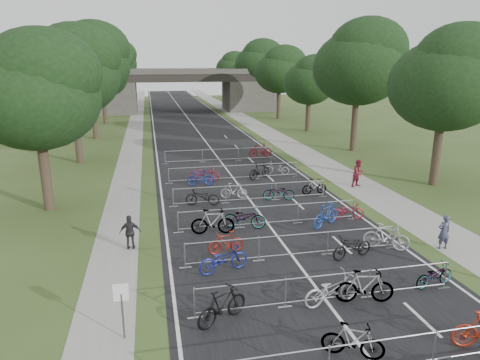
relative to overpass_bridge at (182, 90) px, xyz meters
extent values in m
cube|color=black|center=(0.00, -15.00, -3.53)|extent=(11.00, 140.00, 0.01)
cube|color=gray|center=(8.00, -15.00, -3.53)|extent=(3.00, 140.00, 0.01)
cube|color=gray|center=(-7.50, -15.00, -3.53)|extent=(2.00, 140.00, 0.01)
cube|color=silver|center=(0.00, -15.00, -3.53)|extent=(0.12, 140.00, 0.00)
cube|color=#403E39|center=(-11.50, 0.00, -1.03)|extent=(8.00, 8.00, 5.00)
cube|color=#403E39|center=(11.50, 0.00, -1.03)|extent=(8.00, 8.00, 5.00)
cube|color=black|center=(0.00, 0.00, 2.07)|extent=(30.00, 8.00, 1.20)
cube|color=#403E39|center=(0.00, -3.80, 3.07)|extent=(30.00, 0.40, 0.90)
cube|color=#403E39|center=(0.00, 3.80, 3.07)|extent=(30.00, 0.40, 0.90)
cylinder|color=#4C4C51|center=(-6.80, -62.00, -2.78)|extent=(0.06, 0.06, 1.50)
cube|color=white|center=(-6.80, -62.00, -1.98)|extent=(0.45, 0.04, 0.55)
cylinder|color=#33261C|center=(-11.50, -49.00, -1.43)|extent=(0.56, 0.56, 4.20)
ellipsoid|color=black|center=(-11.50, -49.00, 2.68)|extent=(6.72, 6.72, 5.51)
sphere|color=black|center=(-10.90, -49.50, 4.03)|extent=(5.38, 5.38, 5.38)
sphere|color=black|center=(-12.00, -48.50, 1.84)|extent=(4.37, 4.37, 4.37)
cylinder|color=#33261C|center=(13.00, -49.00, -1.29)|extent=(0.56, 0.56, 4.48)
ellipsoid|color=black|center=(13.00, -49.00, 3.10)|extent=(7.17, 7.17, 5.88)
sphere|color=black|center=(13.60, -49.50, 4.53)|extent=(5.73, 5.73, 5.73)
sphere|color=black|center=(12.50, -48.50, 2.20)|extent=(4.66, 4.66, 4.66)
cylinder|color=#33261C|center=(-11.50, -37.00, -1.17)|extent=(0.56, 0.56, 4.72)
ellipsoid|color=black|center=(-11.50, -37.00, 3.46)|extent=(7.56, 7.56, 6.20)
sphere|color=black|center=(-10.90, -37.50, 4.97)|extent=(6.05, 6.05, 6.05)
sphere|color=black|center=(-12.00, -36.50, 2.51)|extent=(4.91, 4.91, 4.91)
cylinder|color=#33261C|center=(13.00, -37.00, -0.98)|extent=(0.56, 0.56, 5.11)
ellipsoid|color=black|center=(13.00, -37.00, 4.03)|extent=(8.18, 8.18, 6.70)
sphere|color=black|center=(13.60, -37.50, 5.66)|extent=(6.54, 6.54, 6.54)
sphere|color=black|center=(12.50, -36.50, 3.01)|extent=(5.31, 5.31, 5.31)
cylinder|color=#33261C|center=(-11.50, -25.00, -0.91)|extent=(0.56, 0.56, 5.25)
ellipsoid|color=black|center=(-11.50, -25.00, 4.24)|extent=(8.40, 8.40, 6.89)
sphere|color=black|center=(-10.90, -25.50, 5.92)|extent=(6.72, 6.72, 6.72)
sphere|color=black|center=(-12.00, -24.50, 3.19)|extent=(5.46, 5.46, 5.46)
cylinder|color=#33261C|center=(13.00, -25.00, -1.61)|extent=(0.56, 0.56, 3.85)
ellipsoid|color=black|center=(13.00, -25.00, 2.16)|extent=(6.16, 6.16, 5.05)
sphere|color=black|center=(13.60, -25.50, 3.40)|extent=(4.93, 4.93, 4.93)
sphere|color=black|center=(12.50, -24.50, 1.39)|extent=(4.00, 4.00, 4.00)
cylinder|color=#33261C|center=(-11.50, -13.00, -1.43)|extent=(0.56, 0.56, 4.20)
ellipsoid|color=black|center=(-11.50, -13.00, 2.68)|extent=(6.72, 6.72, 5.51)
sphere|color=black|center=(-10.90, -13.50, 4.03)|extent=(5.38, 5.38, 5.38)
sphere|color=black|center=(-12.00, -12.50, 1.84)|extent=(4.37, 4.37, 4.37)
cylinder|color=#33261C|center=(13.00, -13.00, -1.29)|extent=(0.56, 0.56, 4.48)
ellipsoid|color=black|center=(13.00, -13.00, 3.10)|extent=(7.17, 7.17, 5.88)
sphere|color=black|center=(13.60, -13.50, 4.53)|extent=(5.73, 5.73, 5.73)
sphere|color=black|center=(12.50, -12.50, 2.20)|extent=(4.66, 4.66, 4.66)
cylinder|color=#33261C|center=(-11.50, -1.00, -1.17)|extent=(0.56, 0.56, 4.72)
ellipsoid|color=black|center=(-11.50, -1.00, 3.46)|extent=(7.56, 7.56, 6.20)
sphere|color=black|center=(-10.90, -1.50, 4.97)|extent=(6.05, 6.05, 6.05)
sphere|color=black|center=(-12.00, -0.50, 2.51)|extent=(4.91, 4.91, 4.91)
cylinder|color=#33261C|center=(13.00, -1.00, -0.98)|extent=(0.56, 0.56, 5.11)
ellipsoid|color=black|center=(13.00, -1.00, 4.03)|extent=(8.18, 8.18, 6.70)
sphere|color=black|center=(13.60, -1.50, 5.66)|extent=(6.54, 6.54, 6.54)
sphere|color=black|center=(12.50, -0.50, 3.01)|extent=(5.31, 5.31, 5.31)
cylinder|color=#33261C|center=(-11.50, 11.00, -0.91)|extent=(0.56, 0.56, 5.25)
ellipsoid|color=black|center=(-11.50, 11.00, 4.24)|extent=(8.40, 8.40, 6.89)
sphere|color=black|center=(-10.90, 10.50, 5.92)|extent=(6.72, 6.72, 6.72)
sphere|color=black|center=(-12.00, 11.50, 3.19)|extent=(5.46, 5.46, 5.46)
cylinder|color=#33261C|center=(13.00, 11.00, -1.61)|extent=(0.56, 0.56, 3.85)
ellipsoid|color=black|center=(13.00, 11.00, 2.16)|extent=(6.16, 6.16, 5.05)
sphere|color=black|center=(13.60, 10.50, 3.40)|extent=(4.93, 4.93, 4.93)
sphere|color=black|center=(12.50, 11.50, 1.39)|extent=(4.00, 4.00, 4.00)
cylinder|color=#33261C|center=(-11.50, 23.00, -1.43)|extent=(0.56, 0.56, 4.20)
ellipsoid|color=black|center=(-11.50, 23.00, 2.68)|extent=(6.72, 6.72, 5.51)
sphere|color=black|center=(-10.90, 22.50, 4.03)|extent=(5.38, 5.38, 5.38)
sphere|color=black|center=(-12.00, 23.50, 1.84)|extent=(4.37, 4.37, 4.37)
cylinder|color=#33261C|center=(13.00, 23.00, -1.29)|extent=(0.56, 0.56, 4.48)
ellipsoid|color=black|center=(13.00, 23.00, 3.10)|extent=(7.17, 7.17, 5.88)
sphere|color=black|center=(13.60, 22.50, 4.53)|extent=(5.73, 5.73, 5.73)
sphere|color=black|center=(12.50, 23.50, 2.20)|extent=(4.66, 4.66, 4.66)
cylinder|color=#A0A3A7|center=(0.00, -65.00, -2.48)|extent=(9.20, 0.04, 0.04)
cylinder|color=#A0A3A7|center=(1.53, -65.00, -2.98)|extent=(0.05, 0.05, 1.10)
cylinder|color=#A0A3A7|center=(0.00, -61.40, -2.48)|extent=(9.20, 0.04, 0.04)
cylinder|color=#A0A3A7|center=(0.00, -61.40, -3.35)|extent=(9.20, 0.04, 0.04)
cylinder|color=#A0A3A7|center=(-4.60, -61.40, -2.98)|extent=(0.05, 0.05, 1.10)
cube|color=#A0A3A7|center=(-4.60, -61.40, -3.52)|extent=(0.50, 0.08, 0.03)
cylinder|color=#A0A3A7|center=(-1.53, -61.40, -2.98)|extent=(0.05, 0.05, 1.10)
cube|color=#A0A3A7|center=(-1.53, -61.40, -3.52)|extent=(0.50, 0.08, 0.03)
cylinder|color=#A0A3A7|center=(1.53, -61.40, -2.98)|extent=(0.05, 0.05, 1.10)
cube|color=#A0A3A7|center=(1.53, -61.40, -3.52)|extent=(0.50, 0.08, 0.03)
cylinder|color=#A0A3A7|center=(4.60, -61.40, -2.98)|extent=(0.05, 0.05, 1.10)
cube|color=#A0A3A7|center=(4.60, -61.40, -3.52)|extent=(0.50, 0.08, 0.03)
cylinder|color=#A0A3A7|center=(0.00, -57.80, -2.48)|extent=(9.20, 0.04, 0.04)
cylinder|color=#A0A3A7|center=(0.00, -57.80, -3.35)|extent=(9.20, 0.04, 0.04)
cylinder|color=#A0A3A7|center=(-4.60, -57.80, -2.98)|extent=(0.05, 0.05, 1.10)
cube|color=#A0A3A7|center=(-4.60, -57.80, -3.52)|extent=(0.50, 0.08, 0.03)
cylinder|color=#A0A3A7|center=(-1.53, -57.80, -2.98)|extent=(0.05, 0.05, 1.10)
cube|color=#A0A3A7|center=(-1.53, -57.80, -3.52)|extent=(0.50, 0.08, 0.03)
cylinder|color=#A0A3A7|center=(1.53, -57.80, -2.98)|extent=(0.05, 0.05, 1.10)
cube|color=#A0A3A7|center=(1.53, -57.80, -3.52)|extent=(0.50, 0.08, 0.03)
cylinder|color=#A0A3A7|center=(4.60, -57.80, -2.98)|extent=(0.05, 0.05, 1.10)
cube|color=#A0A3A7|center=(4.60, -57.80, -3.52)|extent=(0.50, 0.08, 0.03)
cylinder|color=#A0A3A7|center=(0.00, -54.00, -2.48)|extent=(9.20, 0.04, 0.04)
cylinder|color=#A0A3A7|center=(0.00, -54.00, -3.35)|extent=(9.20, 0.04, 0.04)
cylinder|color=#A0A3A7|center=(-4.60, -54.00, -2.98)|extent=(0.05, 0.05, 1.10)
cube|color=#A0A3A7|center=(-4.60, -54.00, -3.52)|extent=(0.50, 0.08, 0.03)
cylinder|color=#A0A3A7|center=(-1.53, -54.00, -2.98)|extent=(0.05, 0.05, 1.10)
cube|color=#A0A3A7|center=(-1.53, -54.00, -3.52)|extent=(0.50, 0.08, 0.03)
cylinder|color=#A0A3A7|center=(1.53, -54.00, -2.98)|extent=(0.05, 0.05, 1.10)
cube|color=#A0A3A7|center=(1.53, -54.00, -3.52)|extent=(0.50, 0.08, 0.03)
cylinder|color=#A0A3A7|center=(4.60, -54.00, -2.98)|extent=(0.05, 0.05, 1.10)
cube|color=#A0A3A7|center=(4.60, -54.00, -3.52)|extent=(0.50, 0.08, 0.03)
cylinder|color=#A0A3A7|center=(0.00, -50.00, -2.48)|extent=(9.20, 0.04, 0.04)
cylinder|color=#A0A3A7|center=(0.00, -50.00, -3.35)|extent=(9.20, 0.04, 0.04)
cylinder|color=#A0A3A7|center=(-4.60, -50.00, -2.98)|extent=(0.05, 0.05, 1.10)
cube|color=#A0A3A7|center=(-4.60, -50.00, -3.52)|extent=(0.50, 0.08, 0.03)
cylinder|color=#A0A3A7|center=(-1.53, -50.00, -2.98)|extent=(0.05, 0.05, 1.10)
cube|color=#A0A3A7|center=(-1.53, -50.00, -3.52)|extent=(0.50, 0.08, 0.03)
cylinder|color=#A0A3A7|center=(1.53, -50.00, -2.98)|extent=(0.05, 0.05, 1.10)
cube|color=#A0A3A7|center=(1.53, -50.00, -3.52)|extent=(0.50, 0.08, 0.03)
cylinder|color=#A0A3A7|center=(4.60, -50.00, -2.98)|extent=(0.05, 0.05, 1.10)
cube|color=#A0A3A7|center=(4.60, -50.00, -3.52)|extent=(0.50, 0.08, 0.03)
cylinder|color=#A0A3A7|center=(0.00, -45.00, -2.48)|extent=(9.20, 0.04, 0.04)
cylinder|color=#A0A3A7|center=(0.00, -45.00, -3.35)|extent=(9.20, 0.04, 0.04)
cylinder|color=#A0A3A7|center=(-4.60, -45.00, -2.98)|extent=(0.05, 0.05, 1.10)
cube|color=#A0A3A7|center=(-4.60, -45.00, -3.52)|extent=(0.50, 0.08, 0.03)
cylinder|color=#A0A3A7|center=(-1.53, -45.00, -2.98)|extent=(0.05, 0.05, 1.10)
cube|color=#A0A3A7|center=(-1.53, -45.00, -3.52)|extent=(0.50, 0.08, 0.03)
cylinder|color=#A0A3A7|center=(1.53, -45.00, -2.98)|extent=(0.05, 0.05, 1.10)
cube|color=#A0A3A7|center=(1.53, -45.00, -3.52)|extent=(0.50, 0.08, 0.03)
cylinder|color=#A0A3A7|center=(4.60, -45.00, -2.98)|extent=(0.05, 0.05, 1.10)
cube|color=#A0A3A7|center=(4.60, -45.00, -3.52)|extent=(0.50, 0.08, 0.03)
cylinder|color=#A0A3A7|center=(0.00, -39.00, -2.48)|extent=(9.20, 0.04, 0.04)
cylinder|color=#A0A3A7|center=(0.00, -39.00, -3.35)|extent=(9.20, 0.04, 0.04)
cylinder|color=#A0A3A7|center=(-4.60, -39.00, -2.98)|extent=(0.05, 0.05, 1.10)
cube|color=#A0A3A7|center=(-4.60, -39.00, -3.52)|extent=(0.50, 0.08, 0.03)
cylinder|color=#A0A3A7|center=(-1.53, -39.00, -2.98)|extent=(0.05, 0.05, 1.10)
cube|color=#A0A3A7|center=(-1.53, -39.00, -3.52)|extent=(0.50, 0.08, 0.03)
cylinder|color=#A0A3A7|center=(1.53, -39.00, -2.98)|extent=(0.05, 0.05, 1.10)
cube|color=#A0A3A7|center=(1.53, -39.00, -3.52)|extent=(0.50, 0.08, 0.03)
cylinder|color=#A0A3A7|center=(4.60, -39.00, -2.98)|extent=(0.05, 0.05, 1.10)
cube|color=#A0A3A7|center=(4.60, -39.00, -3.52)|extent=(0.50, 0.08, 0.03)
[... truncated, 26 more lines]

